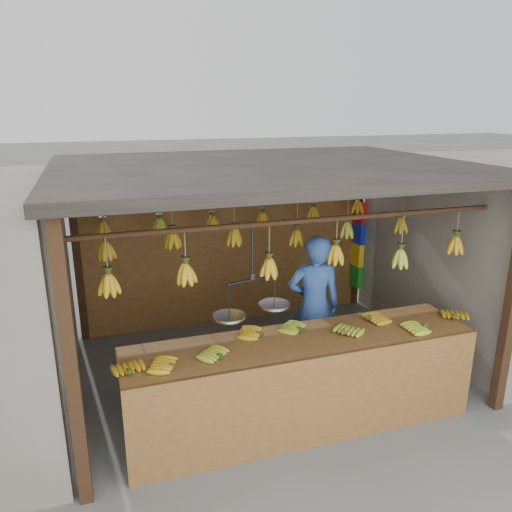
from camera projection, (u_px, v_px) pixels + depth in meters
name	position (u px, v px, depth m)	size (l,w,h in m)	color
ground	(264.00, 368.00, 5.90)	(80.00, 80.00, 0.00)	#5B5B57
stall	(255.00, 198.00, 5.62)	(4.30, 3.30, 2.40)	black
counter	(307.00, 364.00, 4.57)	(3.44, 0.76, 0.96)	brown
hanging_bananas	(266.00, 237.00, 5.42)	(3.55, 2.23, 0.38)	#B18412
balance_scale	(252.00, 306.00, 4.49)	(0.75, 0.41, 0.81)	black
vendor	(314.00, 306.00, 5.59)	(0.60, 0.39, 1.64)	#3359A5
bag_bundles	(358.00, 244.00, 7.41)	(0.08, 0.26, 1.31)	red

